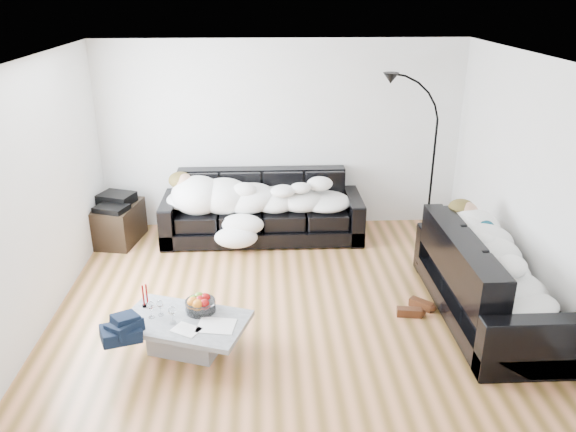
{
  "coord_description": "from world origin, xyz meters",
  "views": [
    {
      "loc": [
        -0.27,
        -5.35,
        3.22
      ],
      "look_at": [
        0.0,
        0.3,
        0.9
      ],
      "focal_mm": 35.0,
      "sensor_mm": 36.0,
      "label": 1
    }
  ],
  "objects_px": {
    "wine_glass_c": "(172,315)",
    "candle_right": "(147,295)",
    "candle_left": "(143,296)",
    "shoes": "(415,308)",
    "wine_glass_a": "(160,308)",
    "wine_glass_b": "(151,310)",
    "fruit_bowl": "(200,303)",
    "coffee_table": "(185,335)",
    "sofa_right": "(490,276)",
    "floor_lamp": "(433,164)",
    "av_cabinet": "(118,223)",
    "sleeper_right": "(493,259)",
    "sleeper_back": "(262,194)",
    "sofa_back": "(262,207)",
    "stereo": "(115,201)"
  },
  "relations": [
    {
      "from": "candle_right",
      "to": "candle_left",
      "type": "bearing_deg",
      "value": -143.8
    },
    {
      "from": "fruit_bowl",
      "to": "candle_left",
      "type": "xyz_separation_m",
      "value": [
        -0.55,
        0.1,
        0.03
      ]
    },
    {
      "from": "coffee_table",
      "to": "wine_glass_c",
      "type": "height_order",
      "value": "wine_glass_c"
    },
    {
      "from": "sleeper_back",
      "to": "av_cabinet",
      "type": "distance_m",
      "value": 1.99
    },
    {
      "from": "wine_glass_a",
      "to": "av_cabinet",
      "type": "relative_size",
      "value": 0.21
    },
    {
      "from": "coffee_table",
      "to": "wine_glass_b",
      "type": "relative_size",
      "value": 6.87
    },
    {
      "from": "sofa_right",
      "to": "floor_lamp",
      "type": "relative_size",
      "value": 1.15
    },
    {
      "from": "wine_glass_c",
      "to": "candle_right",
      "type": "xyz_separation_m",
      "value": [
        -0.29,
        0.32,
        0.03
      ]
    },
    {
      "from": "coffee_table",
      "to": "av_cabinet",
      "type": "xyz_separation_m",
      "value": [
        -1.21,
        2.54,
        0.09
      ]
    },
    {
      "from": "coffee_table",
      "to": "sleeper_back",
      "type": "bearing_deg",
      "value": 73.61
    },
    {
      "from": "sleeper_right",
      "to": "wine_glass_b",
      "type": "xyz_separation_m",
      "value": [
        -3.39,
        -0.43,
        -0.23
      ]
    },
    {
      "from": "coffee_table",
      "to": "floor_lamp",
      "type": "bearing_deg",
      "value": 41.67
    },
    {
      "from": "sleeper_right",
      "to": "fruit_bowl",
      "type": "xyz_separation_m",
      "value": [
        -2.94,
        -0.34,
        -0.23
      ]
    },
    {
      "from": "wine_glass_b",
      "to": "floor_lamp",
      "type": "bearing_deg",
      "value": 38.47
    },
    {
      "from": "wine_glass_c",
      "to": "wine_glass_b",
      "type": "bearing_deg",
      "value": 153.51
    },
    {
      "from": "sofa_right",
      "to": "shoes",
      "type": "distance_m",
      "value": 0.83
    },
    {
      "from": "sofa_right",
      "to": "sleeper_right",
      "type": "height_order",
      "value": "sofa_right"
    },
    {
      "from": "wine_glass_c",
      "to": "floor_lamp",
      "type": "height_order",
      "value": "floor_lamp"
    },
    {
      "from": "candle_right",
      "to": "shoes",
      "type": "bearing_deg",
      "value": 6.07
    },
    {
      "from": "fruit_bowl",
      "to": "shoes",
      "type": "relative_size",
      "value": 0.66
    },
    {
      "from": "sleeper_right",
      "to": "wine_glass_b",
      "type": "relative_size",
      "value": 11.37
    },
    {
      "from": "sofa_right",
      "to": "candle_left",
      "type": "distance_m",
      "value": 3.5
    },
    {
      "from": "floor_lamp",
      "to": "candle_left",
      "type": "bearing_deg",
      "value": -130.13
    },
    {
      "from": "sofa_back",
      "to": "floor_lamp",
      "type": "xyz_separation_m",
      "value": [
        2.35,
        0.17,
        0.53
      ]
    },
    {
      "from": "candle_right",
      "to": "av_cabinet",
      "type": "relative_size",
      "value": 0.31
    },
    {
      "from": "sleeper_back",
      "to": "sleeper_right",
      "type": "height_order",
      "value": "sleeper_right"
    },
    {
      "from": "sleeper_back",
      "to": "coffee_table",
      "type": "xyz_separation_m",
      "value": [
        -0.74,
        -2.53,
        -0.48
      ]
    },
    {
      "from": "sofa_right",
      "to": "sleeper_back",
      "type": "bearing_deg",
      "value": 48.72
    },
    {
      "from": "sofa_back",
      "to": "floor_lamp",
      "type": "relative_size",
      "value": 1.39
    },
    {
      "from": "fruit_bowl",
      "to": "candle_right",
      "type": "relative_size",
      "value": 1.25
    },
    {
      "from": "wine_glass_a",
      "to": "av_cabinet",
      "type": "distance_m",
      "value": 2.64
    },
    {
      "from": "sofa_right",
      "to": "wine_glass_c",
      "type": "xyz_separation_m",
      "value": [
        -3.17,
        -0.54,
        -0.03
      ]
    },
    {
      "from": "wine_glass_a",
      "to": "candle_left",
      "type": "height_order",
      "value": "candle_left"
    },
    {
      "from": "sleeper_right",
      "to": "candle_right",
      "type": "height_order",
      "value": "sleeper_right"
    },
    {
      "from": "fruit_bowl",
      "to": "coffee_table",
      "type": "bearing_deg",
      "value": -134.15
    },
    {
      "from": "sofa_right",
      "to": "floor_lamp",
      "type": "xyz_separation_m",
      "value": [
        0.01,
        2.27,
        0.52
      ]
    },
    {
      "from": "candle_left",
      "to": "sleeper_right",
      "type": "bearing_deg",
      "value": 3.88
    },
    {
      "from": "wine_glass_c",
      "to": "stereo",
      "type": "relative_size",
      "value": 0.4
    },
    {
      "from": "sleeper_back",
      "to": "fruit_bowl",
      "type": "distance_m",
      "value": 2.47
    },
    {
      "from": "candle_left",
      "to": "shoes",
      "type": "bearing_deg",
      "value": 6.44
    },
    {
      "from": "wine_glass_b",
      "to": "candle_right",
      "type": "xyz_separation_m",
      "value": [
        -0.07,
        0.22,
        0.03
      ]
    },
    {
      "from": "sofa_back",
      "to": "sofa_right",
      "type": "relative_size",
      "value": 1.21
    },
    {
      "from": "wine_glass_a",
      "to": "candle_right",
      "type": "xyz_separation_m",
      "value": [
        -0.15,
        0.18,
        0.04
      ]
    },
    {
      "from": "sleeper_back",
      "to": "floor_lamp",
      "type": "height_order",
      "value": "floor_lamp"
    },
    {
      "from": "shoes",
      "to": "wine_glass_a",
      "type": "bearing_deg",
      "value": -149.49
    },
    {
      "from": "sofa_right",
      "to": "wine_glass_c",
      "type": "height_order",
      "value": "sofa_right"
    },
    {
      "from": "candle_right",
      "to": "wine_glass_b",
      "type": "bearing_deg",
      "value": -70.91
    },
    {
      "from": "wine_glass_c",
      "to": "candle_right",
      "type": "distance_m",
      "value": 0.43
    },
    {
      "from": "av_cabinet",
      "to": "coffee_table",
      "type": "bearing_deg",
      "value": -53.95
    },
    {
      "from": "candle_right",
      "to": "av_cabinet",
      "type": "bearing_deg",
      "value": 109.93
    }
  ]
}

